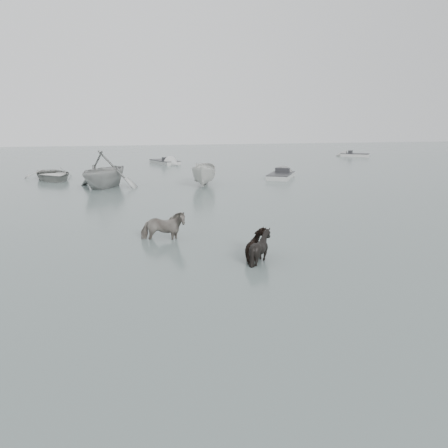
# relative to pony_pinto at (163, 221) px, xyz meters

# --- Properties ---
(ground) EXTENTS (140.00, 140.00, 0.00)m
(ground) POSITION_rel_pony_pinto_xyz_m (2.34, -2.82, -0.74)
(ground) COLOR #4B5956
(ground) RESTS_ON ground
(pony_pinto) EXTENTS (1.89, 1.19, 1.48)m
(pony_pinto) POSITION_rel_pony_pinto_xyz_m (0.00, 0.00, 0.00)
(pony_pinto) COLOR black
(pony_pinto) RESTS_ON ground
(pony_dark) EXTENTS (1.12, 1.30, 1.31)m
(pony_dark) POSITION_rel_pony_pinto_xyz_m (2.82, -3.01, -0.09)
(pony_dark) COLOR black
(pony_dark) RESTS_ON ground
(pony_black) EXTENTS (1.28, 1.16, 1.28)m
(pony_black) POSITION_rel_pony_pinto_xyz_m (2.78, -3.34, -0.10)
(pony_black) COLOR black
(pony_black) RESTS_ON ground
(rowboat_lead) EXTENTS (5.01, 5.89, 1.04)m
(rowboat_lead) POSITION_rel_pony_pinto_xyz_m (-6.45, 19.52, -0.22)
(rowboat_lead) COLOR #A4A4A0
(rowboat_lead) RESTS_ON ground
(rowboat_trail) EXTENTS (6.26, 6.50, 2.63)m
(rowboat_trail) POSITION_rel_pony_pinto_xyz_m (-2.40, 14.43, 0.57)
(rowboat_trail) COLOR #959895
(rowboat_trail) RESTS_ON ground
(boat_small) EXTENTS (2.73, 4.58, 1.66)m
(boat_small) POSITION_rel_pony_pinto_xyz_m (4.33, 13.84, 0.09)
(boat_small) COLOR beige
(boat_small) RESTS_ON ground
(skiff_port) EXTENTS (4.06, 5.28, 0.75)m
(skiff_port) POSITION_rel_pony_pinto_xyz_m (10.94, 16.23, -0.37)
(skiff_port) COLOR #A0A3A0
(skiff_port) RESTS_ON ground
(skiff_mid) EXTENTS (3.54, 5.78, 0.75)m
(skiff_mid) POSITION_rel_pony_pinto_xyz_m (3.30, 30.20, -0.37)
(skiff_mid) COLOR #9C9E9C
(skiff_mid) RESTS_ON ground
(skiff_star) EXTENTS (4.83, 4.02, 0.75)m
(skiff_star) POSITION_rel_pony_pinto_xyz_m (27.84, 34.36, -0.37)
(skiff_star) COLOR #ABABA7
(skiff_star) RESTS_ON ground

